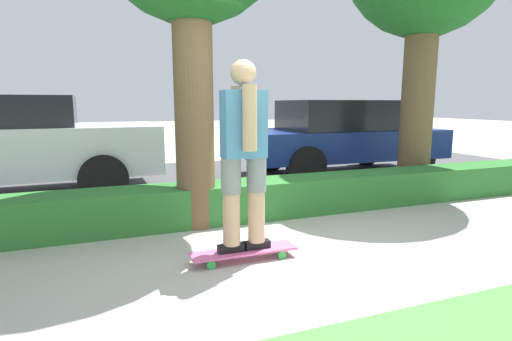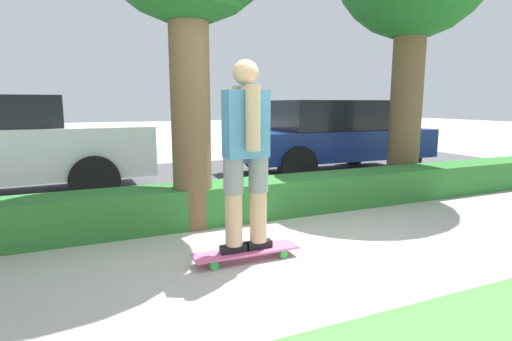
{
  "view_description": "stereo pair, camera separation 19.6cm",
  "coord_description": "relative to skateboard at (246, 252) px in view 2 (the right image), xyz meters",
  "views": [
    {
      "loc": [
        -1.56,
        -3.1,
        1.45
      ],
      "look_at": [
        -0.16,
        0.6,
        0.79
      ],
      "focal_mm": 28.0,
      "sensor_mm": 36.0,
      "label": 1
    },
    {
      "loc": [
        -1.75,
        -3.02,
        1.45
      ],
      "look_at": [
        -0.16,
        0.6,
        0.79
      ],
      "focal_mm": 28.0,
      "sensor_mm": 36.0,
      "label": 2
    }
  ],
  "objects": [
    {
      "name": "ground_plane",
      "position": [
        0.41,
        -0.27,
        -0.08
      ],
      "size": [
        60.0,
        60.0,
        0.0
      ],
      "primitive_type": "plane",
      "color": "#ADA89E"
    },
    {
      "name": "street_asphalt",
      "position": [
        0.41,
        3.93,
        -0.08
      ],
      "size": [
        16.3,
        5.0,
        0.01
      ],
      "color": "#474749",
      "rests_on": "ground_plane"
    },
    {
      "name": "hedge_row",
      "position": [
        0.41,
        1.33,
        0.15
      ],
      "size": [
        16.3,
        0.6,
        0.47
      ],
      "color": "#2D702D",
      "rests_on": "ground_plane"
    },
    {
      "name": "skateboard",
      "position": [
        0.0,
        0.0,
        0.0
      ],
      "size": [
        1.01,
        0.24,
        0.1
      ],
      "color": "#DB5B93",
      "rests_on": "ground_plane"
    },
    {
      "name": "skater_person",
      "position": [
        0.0,
        -0.0,
        0.94
      ],
      "size": [
        0.5,
        0.45,
        1.73
      ],
      "color": "black",
      "rests_on": "skateboard"
    },
    {
      "name": "parked_car_middle",
      "position": [
        3.37,
        3.7,
        0.71
      ],
      "size": [
        4.07,
        1.97,
        1.51
      ],
      "rotation": [
        0.0,
        0.0,
        -0.03
      ],
      "color": "navy",
      "rests_on": "ground_plane"
    }
  ]
}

